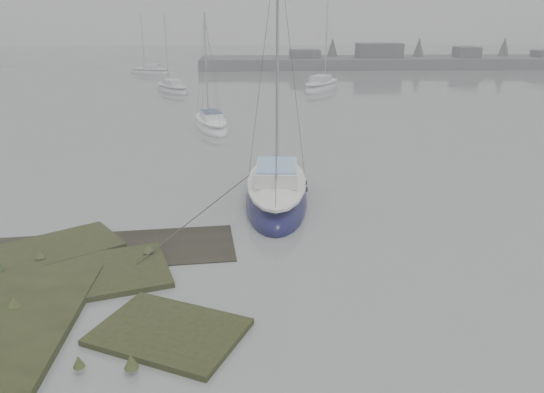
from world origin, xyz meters
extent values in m
plane|color=slate|center=(0.00, 30.00, 0.00)|extent=(160.00, 160.00, 0.00)
cube|color=#4C4F51|center=(26.00, 62.00, 0.60)|extent=(60.00, 8.00, 1.60)
cube|color=#424247|center=(10.00, 61.00, 1.40)|extent=(4.00, 3.00, 2.20)
cube|color=#424247|center=(20.00, 61.00, 1.80)|extent=(6.00, 3.00, 3.00)
cube|color=#424247|center=(32.00, 61.00, 1.55)|extent=(3.00, 3.00, 2.50)
cone|color=#384238|center=(14.00, 63.00, 2.20)|extent=(2.00, 2.00, 3.50)
cone|color=#384238|center=(26.00, 63.00, 2.20)|extent=(2.00, 2.00, 3.50)
cone|color=#384238|center=(38.00, 63.00, 2.20)|extent=(2.00, 2.00, 3.50)
ellipsoid|color=#0E0E3A|center=(3.64, 9.06, 0.13)|extent=(3.02, 7.94, 1.89)
ellipsoid|color=silver|center=(3.64, 9.06, 0.89)|extent=(2.45, 6.91, 0.53)
cube|color=silver|center=(3.62, 8.72, 1.36)|extent=(1.83, 2.77, 0.56)
cube|color=#8AB6DC|center=(3.62, 8.72, 1.67)|extent=(1.70, 2.54, 0.09)
cylinder|color=#939399|center=(3.70, 10.06, 5.74)|extent=(0.12, 0.12, 8.92)
cylinder|color=#939399|center=(3.61, 8.50, 1.67)|extent=(0.28, 3.12, 0.10)
ellipsoid|color=white|center=(-0.06, 23.42, 0.10)|extent=(3.40, 5.99, 1.38)
ellipsoid|color=white|center=(-0.06, 23.42, 0.65)|extent=(2.84, 5.18, 0.39)
cube|color=white|center=(0.01, 23.19, 0.99)|extent=(1.72, 2.22, 0.41)
cube|color=#15284C|center=(0.01, 23.19, 1.22)|extent=(1.60, 2.04, 0.07)
cylinder|color=#939399|center=(-0.27, 24.12, 4.19)|extent=(0.09, 0.09, 6.51)
cylinder|color=#939399|center=(0.05, 23.03, 1.22)|extent=(0.71, 2.21, 0.07)
ellipsoid|color=#A6ABB1|center=(-4.96, 40.41, 0.10)|extent=(4.61, 5.62, 1.35)
ellipsoid|color=silver|center=(-4.96, 40.41, 0.63)|extent=(3.91, 4.83, 0.38)
cube|color=silver|center=(-4.83, 40.21, 0.97)|extent=(2.05, 2.24, 0.40)
cube|color=silver|center=(-4.83, 40.21, 1.19)|extent=(1.89, 2.07, 0.06)
cylinder|color=#939399|center=(-5.36, 41.00, 4.08)|extent=(0.09, 0.09, 6.34)
cylinder|color=#939399|center=(-4.74, 40.08, 1.19)|extent=(1.30, 1.88, 0.07)
ellipsoid|color=#B6BCC1|center=(9.72, 41.18, 0.11)|extent=(5.30, 6.80, 1.61)
ellipsoid|color=silver|center=(9.72, 41.18, 0.76)|extent=(4.49, 5.85, 0.45)
cube|color=silver|center=(9.57, 40.94, 1.16)|extent=(2.39, 2.68, 0.47)
cube|color=silver|center=(9.57, 40.94, 1.42)|extent=(2.22, 2.47, 0.08)
cylinder|color=#939399|center=(10.16, 41.91, 4.88)|extent=(0.10, 0.10, 7.58)
cylinder|color=#939399|center=(9.47, 40.78, 1.42)|extent=(1.45, 2.31, 0.09)
ellipsoid|color=#AAB1B4|center=(-9.75, 55.74, 0.09)|extent=(5.72, 3.65, 1.32)
ellipsoid|color=silver|center=(-9.75, 55.74, 0.62)|extent=(4.94, 3.06, 0.37)
cube|color=silver|center=(-9.54, 55.66, 0.95)|extent=(2.16, 1.77, 0.39)
cube|color=silver|center=(-9.54, 55.66, 1.17)|extent=(1.99, 1.64, 0.06)
cylinder|color=#939399|center=(-10.40, 56.00, 4.00)|extent=(0.09, 0.09, 6.22)
cylinder|color=#939399|center=(-9.39, 55.60, 1.17)|extent=(2.05, 0.86, 0.07)
camera|label=1|loc=(2.58, -11.85, 7.64)|focal=35.00mm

